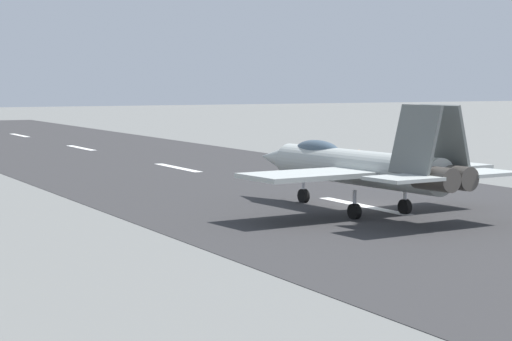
# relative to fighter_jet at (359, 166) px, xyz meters

# --- Properties ---
(ground_plane) EXTENTS (400.00, 400.00, 0.00)m
(ground_plane) POSITION_rel_fighter_jet_xyz_m (2.23, -1.66, -2.36)
(ground_plane) COLOR slate
(runway_strip) EXTENTS (240.00, 26.00, 0.02)m
(runway_strip) POSITION_rel_fighter_jet_xyz_m (2.21, -1.66, -2.35)
(runway_strip) COLOR #302F30
(runway_strip) RESTS_ON ground
(fighter_jet) EXTENTS (16.53, 13.96, 5.55)m
(fighter_jet) POSITION_rel_fighter_jet_xyz_m (0.00, 0.00, 0.00)
(fighter_jet) COLOR #ABB1AC
(fighter_jet) RESTS_ON ground
(crew_person) EXTENTS (0.59, 0.48, 1.68)m
(crew_person) POSITION_rel_fighter_jet_xyz_m (17.88, -11.84, -1.52)
(crew_person) COLOR #1E2338
(crew_person) RESTS_ON ground
(marker_cone_mid) EXTENTS (0.44, 0.44, 0.55)m
(marker_cone_mid) POSITION_rel_fighter_jet_xyz_m (7.98, -13.49, -2.09)
(marker_cone_mid) COLOR orange
(marker_cone_mid) RESTS_ON ground
(marker_cone_far) EXTENTS (0.44, 0.44, 0.55)m
(marker_cone_far) POSITION_rel_fighter_jet_xyz_m (22.80, -13.49, -2.09)
(marker_cone_far) COLOR orange
(marker_cone_far) RESTS_ON ground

